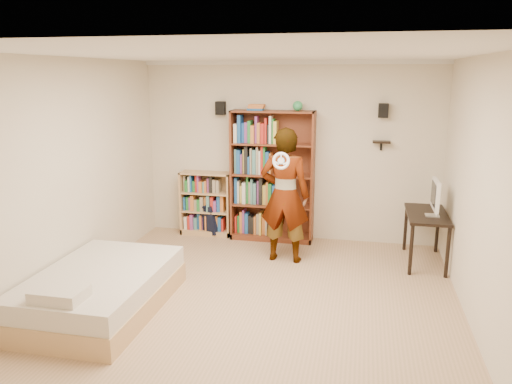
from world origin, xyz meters
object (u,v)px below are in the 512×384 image
person (285,195)px  low_bookshelf (206,203)px  computer_desk (425,238)px  daybed (100,286)px  tall_bookshelf (272,177)px

person → low_bookshelf: bearing=-29.9°
person → computer_desk: bearing=-168.8°
daybed → person: 2.63m
tall_bookshelf → low_bookshelf: 1.17m
low_bookshelf → computer_desk: low_bookshelf is taller
low_bookshelf → person: 1.70m
daybed → person: person is taller
person → tall_bookshelf: bearing=-66.7°
tall_bookshelf → person: 0.91m
low_bookshelf → daybed: low_bookshelf is taller
tall_bookshelf → person: size_ratio=1.08×
low_bookshelf → computer_desk: 3.32m
daybed → person: (1.71, 1.90, 0.63)m
low_bookshelf → person: person is taller
computer_desk → person: bearing=-171.0°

